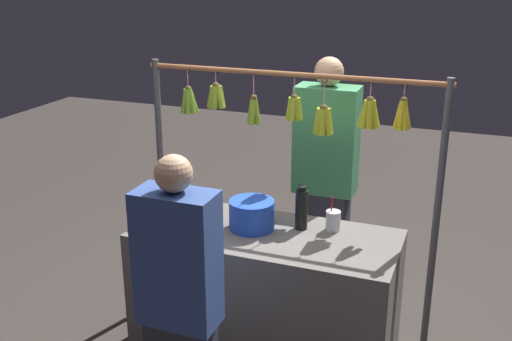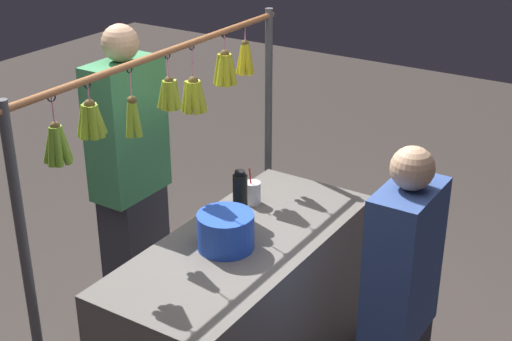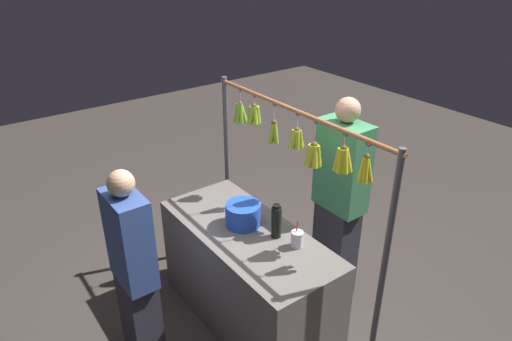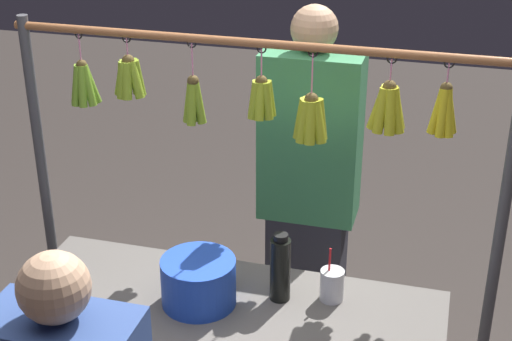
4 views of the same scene
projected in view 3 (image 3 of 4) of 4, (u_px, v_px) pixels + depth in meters
ground_plane at (248, 317)px, 3.85m from camera, size 12.00×12.00×0.00m
market_counter at (248, 276)px, 3.65m from camera, size 1.56×0.68×0.86m
display_rack at (294, 164)px, 3.48m from camera, size 1.92×0.14×1.76m
water_bottle at (276, 222)px, 3.34m from camera, size 0.07×0.07×0.27m
blue_bucket at (243, 214)px, 3.50m from camera, size 0.27×0.27×0.18m
drink_cup at (297, 239)px, 3.26m from camera, size 0.09×0.09×0.21m
vendor_person at (339, 203)px, 3.79m from camera, size 0.42×0.23×1.78m
customer_person at (135, 276)px, 3.12m from camera, size 0.38×0.20×1.58m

